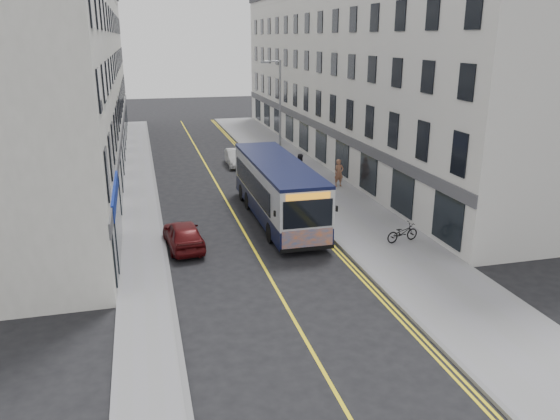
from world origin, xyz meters
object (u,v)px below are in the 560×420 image
pedestrian_near (339,173)px  car_white (236,158)px  streetlamp (279,117)px  pedestrian_far (301,168)px  bicycle (402,233)px  city_bus (277,188)px  car_maroon (183,234)px

pedestrian_near → car_white: 9.67m
streetlamp → pedestrian_far: (1.35, -0.61, -3.33)m
bicycle → pedestrian_near: bearing=-13.6°
city_bus → streetlamp: bearing=75.0°
streetlamp → bicycle: (2.78, -12.70, -3.82)m
bicycle → pedestrian_near: (0.58, 10.20, 0.44)m
pedestrian_far → car_maroon: 13.23m
streetlamp → pedestrian_near: 5.38m
pedestrian_near → streetlamp: bearing=134.7°
city_bus → bicycle: bearing=-45.9°
bicycle → streetlamp: bearing=2.0°
streetlamp → car_maroon: streetlamp is taller
pedestrian_far → bicycle: bearing=-122.9°
pedestrian_near → pedestrian_far: (-2.01, 1.89, 0.04)m
streetlamp → car_maroon: size_ratio=2.07×
pedestrian_near → car_maroon: (-10.64, -8.13, -0.35)m
streetlamp → car_maroon: bearing=-124.4°
city_bus → car_white: 13.32m
bicycle → pedestrian_near: size_ratio=0.96×
bicycle → pedestrian_far: pedestrian_far is taller
pedestrian_far → car_maroon: size_ratio=0.48×
pedestrian_near → pedestrian_far: bearing=128.1°
pedestrian_far → car_maroon: (-8.64, -10.02, -0.40)m
car_white → car_maroon: 17.05m
pedestrian_near → pedestrian_far: 2.76m
city_bus → bicycle: 7.06m
streetlamp → bicycle: streetlamp is taller
car_white → car_maroon: (-5.33, -16.20, 0.04)m
pedestrian_near → car_white: bearing=114.8°
bicycle → car_maroon: car_maroon is taller
bicycle → pedestrian_far: 12.19m
city_bus → pedestrian_near: size_ratio=6.19×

